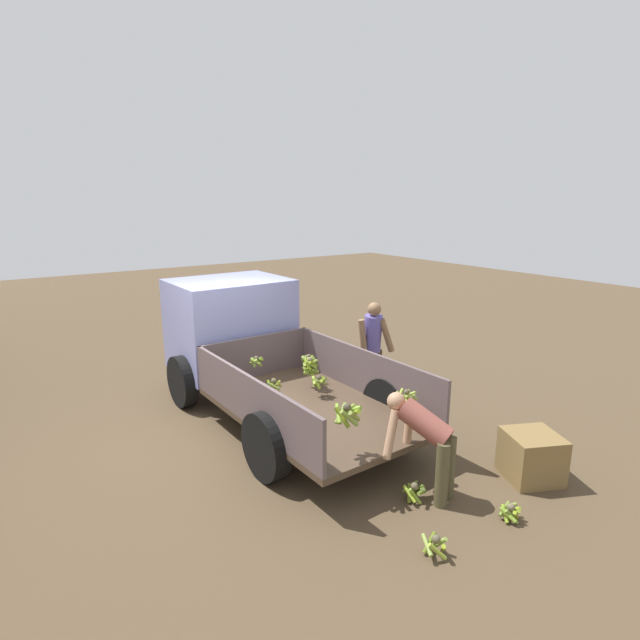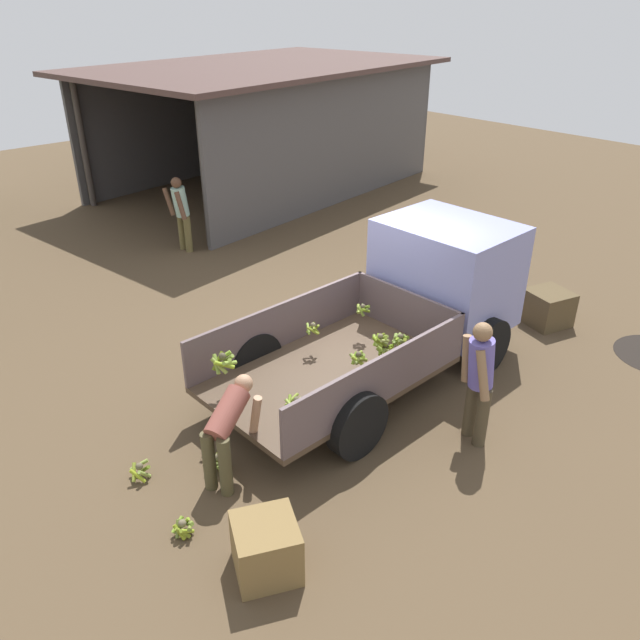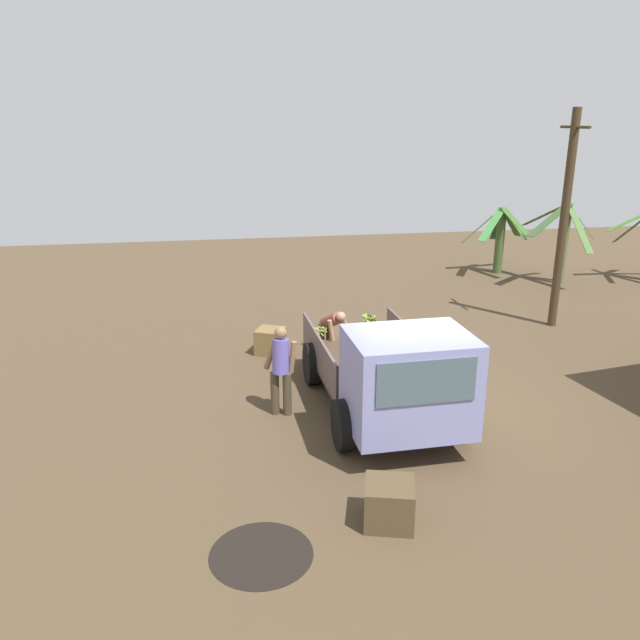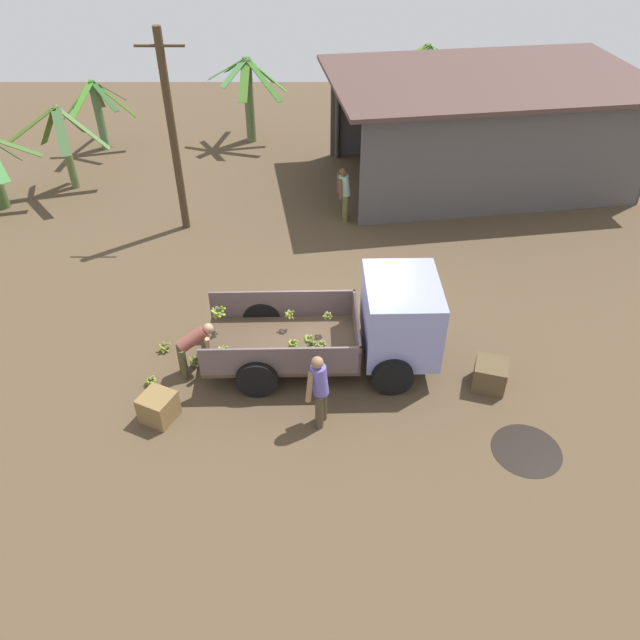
# 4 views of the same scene
# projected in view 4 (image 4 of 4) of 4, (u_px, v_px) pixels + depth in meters

# --- Properties ---
(ground) EXTENTS (36.00, 36.00, 0.00)m
(ground) POSITION_uv_depth(u_px,v_px,m) (337.00, 337.00, 14.02)
(ground) COLOR #4F3E2A
(mud_patch_0) EXTENTS (1.29, 1.29, 0.01)m
(mud_patch_0) POSITION_uv_depth(u_px,v_px,m) (526.00, 450.00, 11.47)
(mud_patch_0) COLOR black
(mud_patch_0) RESTS_ON ground
(cargo_truck) EXTENTS (4.84, 2.29, 1.96)m
(cargo_truck) POSITION_uv_depth(u_px,v_px,m) (376.00, 322.00, 12.81)
(cargo_truck) COLOR #483728
(cargo_truck) RESTS_ON ground
(warehouse_shed) EXTENTS (10.22, 7.18, 3.27)m
(warehouse_shed) POSITION_uv_depth(u_px,v_px,m) (498.00, 106.00, 19.00)
(warehouse_shed) COLOR #4E4B4B
(warehouse_shed) RESTS_ON ground
(utility_pole) EXTENTS (1.22, 0.21, 5.37)m
(utility_pole) POSITION_uv_depth(u_px,v_px,m) (173.00, 134.00, 16.23)
(utility_pole) COLOR #41321E
(utility_pole) RESTS_ON ground
(banana_palm_0) EXTENTS (2.72, 2.72, 2.94)m
(banana_palm_0) POSITION_uv_depth(u_px,v_px,m) (249.00, 97.00, 21.86)
(banana_palm_0) COLOR #52673A
(banana_palm_0) RESTS_ON ground
(banana_palm_1) EXTENTS (2.78, 2.30, 2.59)m
(banana_palm_1) POSITION_uv_depth(u_px,v_px,m) (425.00, 75.00, 24.29)
(banana_palm_1) COLOR #456534
(banana_palm_1) RESTS_ON ground
(banana_palm_2) EXTENTS (2.55, 2.75, 2.39)m
(banana_palm_2) POSITION_uv_depth(u_px,v_px,m) (98.00, 112.00, 21.49)
(banana_palm_2) COLOR #537448
(banana_palm_2) RESTS_ON ground
(banana_palm_4) EXTENTS (2.83, 2.41, 2.59)m
(banana_palm_4) POSITION_uv_depth(u_px,v_px,m) (64.00, 144.00, 18.99)
(banana_palm_4) COLOR #586839
(banana_palm_4) RESTS_ON ground
(person_foreground_visitor) EXTENTS (0.49, 0.61, 1.64)m
(person_foreground_visitor) POSITION_uv_depth(u_px,v_px,m) (319.00, 388.00, 11.46)
(person_foreground_visitor) COLOR #473C29
(person_foreground_visitor) RESTS_ON ground
(person_worker_loading) EXTENTS (0.81, 0.74, 1.16)m
(person_worker_loading) POSITION_uv_depth(u_px,v_px,m) (192.00, 346.00, 12.71)
(person_worker_loading) COLOR #4B452A
(person_worker_loading) RESTS_ON ground
(person_bystander_near_shed) EXTENTS (0.41, 0.70, 1.60)m
(person_bystander_near_shed) POSITION_uv_depth(u_px,v_px,m) (344.00, 192.00, 17.71)
(person_bystander_near_shed) COLOR brown
(person_bystander_near_shed) RESTS_ON ground
(banana_bunch_on_ground_0) EXTENTS (0.26, 0.25, 0.23)m
(banana_bunch_on_ground_0) POSITION_uv_depth(u_px,v_px,m) (195.00, 361.00, 13.21)
(banana_bunch_on_ground_0) COLOR brown
(banana_bunch_on_ground_0) RESTS_ON ground
(banana_bunch_on_ground_1) EXTENTS (0.24, 0.24, 0.20)m
(banana_bunch_on_ground_1) POSITION_uv_depth(u_px,v_px,m) (151.00, 381.00, 12.77)
(banana_bunch_on_ground_1) COLOR brown
(banana_bunch_on_ground_1) RESTS_ON ground
(banana_bunch_on_ground_2) EXTENTS (0.27, 0.27, 0.22)m
(banana_bunch_on_ground_2) POSITION_uv_depth(u_px,v_px,m) (164.00, 346.00, 13.59)
(banana_bunch_on_ground_2) COLOR brown
(banana_bunch_on_ground_2) RESTS_ON ground
(wooden_crate_0) EXTENTS (0.79, 0.79, 0.57)m
(wooden_crate_0) POSITION_uv_depth(u_px,v_px,m) (158.00, 407.00, 11.94)
(wooden_crate_0) COLOR brown
(wooden_crate_0) RESTS_ON ground
(wooden_crate_1) EXTENTS (0.80, 0.80, 0.58)m
(wooden_crate_1) POSITION_uv_depth(u_px,v_px,m) (490.00, 375.00, 12.64)
(wooden_crate_1) COLOR brown
(wooden_crate_1) RESTS_ON ground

